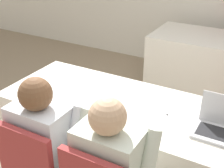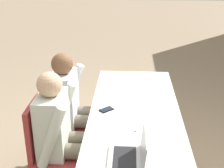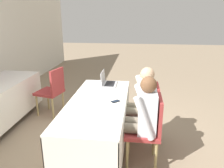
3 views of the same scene
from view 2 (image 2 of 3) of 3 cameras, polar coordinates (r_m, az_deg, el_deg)
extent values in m
cube|color=white|center=(2.73, 4.23, -5.12)|extent=(1.93, 0.78, 0.02)
cube|color=white|center=(2.91, -3.67, -10.43)|extent=(1.93, 0.01, 0.62)
cube|color=white|center=(2.93, 11.71, -10.73)|extent=(1.93, 0.01, 0.62)
cube|color=white|center=(3.73, 3.95, -2.43)|extent=(0.01, 0.78, 0.62)
cube|color=#B7B7BC|center=(2.10, 2.30, -13.99)|extent=(0.36, 0.22, 0.02)
cube|color=black|center=(2.10, 2.30, -13.76)|extent=(0.32, 0.15, 0.00)
cube|color=#B7B7BC|center=(2.04, 5.78, -11.47)|extent=(0.36, 0.03, 0.21)
cube|color=black|center=(2.04, 5.78, -11.47)|extent=(0.32, 0.02, 0.19)
cube|color=black|center=(2.73, -1.03, -4.69)|extent=(0.13, 0.14, 0.01)
cube|color=#192333|center=(2.73, -1.03, -4.59)|extent=(0.12, 0.12, 0.00)
cube|color=white|center=(3.29, 3.75, 0.20)|extent=(0.25, 0.32, 0.00)
cube|color=white|center=(2.35, 6.91, -10.03)|extent=(0.33, 0.36, 0.00)
cube|color=white|center=(2.47, 0.37, -8.09)|extent=(0.31, 0.35, 0.00)
cylinder|color=tan|center=(3.09, -4.54, -13.00)|extent=(0.04, 0.04, 0.43)
cylinder|color=tan|center=(3.37, -3.75, -9.49)|extent=(0.04, 0.04, 0.43)
cylinder|color=tan|center=(3.15, -11.06, -12.59)|extent=(0.04, 0.04, 0.43)
cylinder|color=tan|center=(3.43, -9.67, -9.19)|extent=(0.04, 0.04, 0.43)
cube|color=#9E3333|center=(3.13, -7.48, -7.40)|extent=(0.44, 0.44, 0.05)
cube|color=#9E3333|center=(3.05, -11.42, -3.16)|extent=(0.40, 0.04, 0.45)
cylinder|color=tan|center=(2.99, -4.86, -14.39)|extent=(0.04, 0.04, 0.43)
cylinder|color=tan|center=(3.05, -11.61, -13.92)|extent=(0.04, 0.04, 0.43)
cube|color=#9E3333|center=(2.74, -9.28, -12.43)|extent=(0.44, 0.44, 0.05)
cube|color=#9E3333|center=(2.65, -13.89, -7.69)|extent=(0.40, 0.04, 0.45)
cylinder|color=#665B4C|center=(2.99, -5.40, -6.89)|extent=(0.13, 0.42, 0.13)
cylinder|color=#665B4C|center=(3.14, -4.93, -5.25)|extent=(0.13, 0.42, 0.13)
cylinder|color=#665B4C|center=(3.13, -1.86, -11.82)|extent=(0.10, 0.10, 0.48)
cylinder|color=#665B4C|center=(3.28, -1.58, -10.02)|extent=(0.10, 0.10, 0.48)
cube|color=silver|center=(3.00, -8.69, -2.66)|extent=(0.36, 0.22, 0.52)
cylinder|color=silver|center=(2.81, -8.75, -4.41)|extent=(0.08, 0.26, 0.54)
cylinder|color=silver|center=(3.18, -7.25, -0.92)|extent=(0.08, 0.26, 0.54)
sphere|color=brown|center=(2.87, -9.11, 3.64)|extent=(0.20, 0.20, 0.20)
cylinder|color=#665B4C|center=(2.59, -6.96, -12.14)|extent=(0.13, 0.42, 0.13)
cylinder|color=#665B4C|center=(2.74, -6.31, -9.98)|extent=(0.13, 0.42, 0.13)
cylinder|color=#665B4C|center=(2.89, -2.40, -15.17)|extent=(0.10, 0.10, 0.48)
cube|color=silver|center=(2.60, -10.77, -7.22)|extent=(0.36, 0.22, 0.52)
cylinder|color=silver|center=(2.41, -11.01, -9.62)|extent=(0.08, 0.26, 0.54)
cylinder|color=silver|center=(2.76, -8.97, -4.94)|extent=(0.08, 0.26, 0.54)
sphere|color=tan|center=(2.44, -11.38, -0.10)|extent=(0.20, 0.20, 0.20)
camera|label=1|loc=(2.30, -47.80, 13.82)|focal=50.00mm
camera|label=3|loc=(5.16, -2.15, 21.55)|focal=35.00mm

